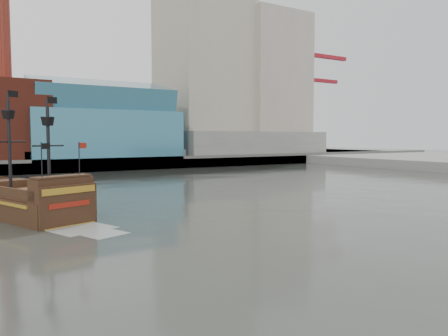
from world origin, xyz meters
TOP-DOWN VIEW (x-y plane):
  - ground at (0.00, 0.00)m, footprint 400.00×400.00m
  - promenade_far at (0.00, 92.00)m, footprint 220.00×60.00m
  - seawall at (0.00, 62.50)m, footprint 220.00×1.00m
  - skyline at (5.21, 84.56)m, footprint 149.00×45.00m
  - crane_a at (78.63, 82.00)m, footprint 22.50×4.00m
  - crane_b at (88.23, 92.00)m, footprint 19.10×4.00m
  - pirate_ship at (-11.57, 17.01)m, footprint 9.18×15.56m

SIDE VIEW (x-z plane):
  - ground at x=0.00m, z-range 0.00..0.00m
  - promenade_far at x=0.00m, z-range 0.00..2.00m
  - pirate_ship at x=-11.57m, z-range -4.58..6.60m
  - seawall at x=0.00m, z-range 0.00..2.60m
  - crane_b at x=88.23m, z-range 2.45..28.70m
  - crane_a at x=78.63m, z-range 2.99..35.24m
  - skyline at x=5.21m, z-range -6.45..55.55m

